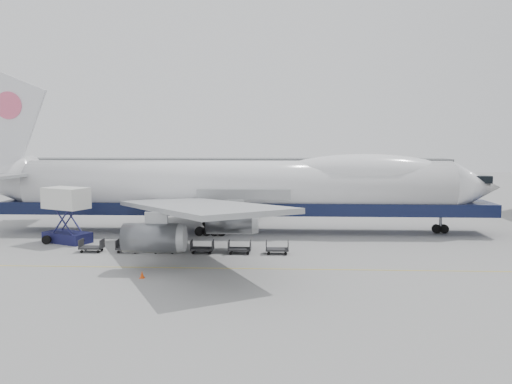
{
  "coord_description": "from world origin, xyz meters",
  "views": [
    {
      "loc": [
        5.15,
        -49.43,
        11.46
      ],
      "look_at": [
        2.58,
        6.0,
        5.63
      ],
      "focal_mm": 35.0,
      "sensor_mm": 36.0,
      "label": 1
    }
  ],
  "objects": [
    {
      "name": "ground",
      "position": [
        0.0,
        0.0,
        0.0
      ],
      "size": [
        260.0,
        260.0,
        0.0
      ],
      "primitive_type": "plane",
      "color": "gray",
      "rests_on": "ground"
    },
    {
      "name": "apron_line",
      "position": [
        0.0,
        -6.0,
        0.01
      ],
      "size": [
        60.0,
        0.15,
        0.01
      ],
      "primitive_type": "cube",
      "color": "gold",
      "rests_on": "ground"
    },
    {
      "name": "hangar",
      "position": [
        -10.0,
        70.0,
        3.5
      ],
      "size": [
        110.0,
        8.0,
        7.0
      ],
      "primitive_type": "cube",
      "color": "slate",
      "rests_on": "ground"
    },
    {
      "name": "airliner",
      "position": [
        0.64,
        12.0,
        5.62
      ],
      "size": [
        67.0,
        55.3,
        19.98
      ],
      "color": "white",
      "rests_on": "ground"
    },
    {
      "name": "catering_truck",
      "position": [
        -18.51,
        4.52,
        3.45
      ],
      "size": [
        5.88,
        5.08,
        6.17
      ],
      "rotation": [
        0.0,
        0.0,
        -0.43
      ],
      "color": "#171845",
      "rests_on": "ground"
    },
    {
      "name": "traffic_cone",
      "position": [
        -6.19,
        -9.45,
        0.28
      ],
      "size": [
        0.41,
        0.41,
        0.6
      ],
      "rotation": [
        0.0,
        0.0,
        -0.12
      ],
      "color": "#E3450B",
      "rests_on": "ground"
    },
    {
      "name": "dolly_0",
      "position": [
        -14.01,
        -0.05,
        0.53
      ],
      "size": [
        2.3,
        1.35,
        1.3
      ],
      "color": "#2D2D30",
      "rests_on": "ground"
    },
    {
      "name": "dolly_1",
      "position": [
        -10.21,
        -0.05,
        0.53
      ],
      "size": [
        2.3,
        1.35,
        1.3
      ],
      "color": "#2D2D30",
      "rests_on": "ground"
    },
    {
      "name": "dolly_2",
      "position": [
        -6.41,
        -0.05,
        0.53
      ],
      "size": [
        2.3,
        1.35,
        1.3
      ],
      "color": "#2D2D30",
      "rests_on": "ground"
    },
    {
      "name": "dolly_3",
      "position": [
        -2.61,
        -0.05,
        0.53
      ],
      "size": [
        2.3,
        1.35,
        1.3
      ],
      "color": "#2D2D30",
      "rests_on": "ground"
    },
    {
      "name": "dolly_4",
      "position": [
        1.2,
        -0.05,
        0.53
      ],
      "size": [
        2.3,
        1.35,
        1.3
      ],
      "color": "#2D2D30",
      "rests_on": "ground"
    },
    {
      "name": "dolly_5",
      "position": [
        5.0,
        -0.05,
        0.53
      ],
      "size": [
        2.3,
        1.35,
        1.3
      ],
      "color": "#2D2D30",
      "rests_on": "ground"
    }
  ]
}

